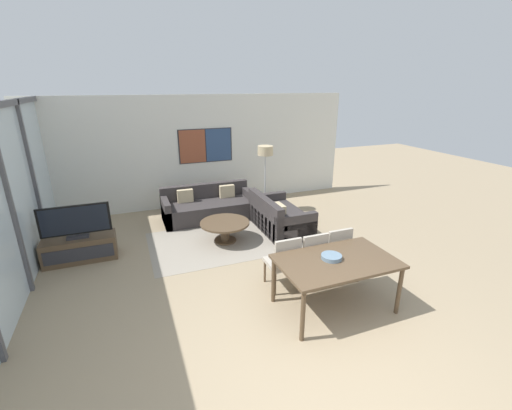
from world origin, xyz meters
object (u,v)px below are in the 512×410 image
object	(u,v)px
sofa_side	(277,218)
fruit_bowl	(331,257)
television	(75,222)
dining_chair_centre	(311,255)
dining_table	(336,265)
tv_console	(80,249)
floor_lamp	(265,155)
dining_chair_right	(335,250)
sofa_main	(208,207)
dining_chair_left	(284,260)
coffee_table	(225,227)

from	to	relation	value
sofa_side	fruit_bowl	world-z (taller)	fruit_bowl
television	dining_chair_centre	distance (m)	4.12
dining_table	dining_chair_centre	xyz separation A→B (m)	(0.00, 0.68, -0.19)
tv_console	floor_lamp	size ratio (longest dim) A/B	0.74
sofa_side	dining_chair_right	xyz separation A→B (m)	(0.05, -2.12, 0.23)
tv_console	dining_chair_centre	bearing A→B (deg)	-32.05
sofa_side	dining_table	bearing A→B (deg)	171.66
sofa_side	fruit_bowl	size ratio (longest dim) A/B	5.63
sofa_main	dining_chair_centre	xyz separation A→B (m)	(0.82, -3.39, 0.23)
sofa_main	dining_chair_right	distance (m)	3.61
dining_chair_right	fruit_bowl	size ratio (longest dim) A/B	3.13
sofa_main	dining_chair_left	size ratio (longest dim) A/B	2.38
coffee_table	dining_table	size ratio (longest dim) A/B	0.61
tv_console	floor_lamp	world-z (taller)	floor_lamp
dining_table	dining_chair_centre	bearing A→B (deg)	90.00
coffee_table	dining_table	bearing A→B (deg)	-72.85
sofa_main	dining_chair_right	bearing A→B (deg)	-69.13
sofa_side	dining_table	xyz separation A→B (m)	(-0.41, -2.83, 0.42)
television	fruit_bowl	xyz separation A→B (m)	(3.43, -2.81, 0.05)
sofa_side	dining_chair_centre	world-z (taller)	dining_chair_centre
television	sofa_main	xyz separation A→B (m)	(2.66, 1.21, -0.48)
dining_chair_right	floor_lamp	bearing A→B (deg)	87.50
tv_console	dining_chair_centre	xyz separation A→B (m)	(3.48, -2.18, 0.27)
dining_table	dining_chair_centre	size ratio (longest dim) A/B	1.81
dining_chair_centre	sofa_main	bearing A→B (deg)	103.64
sofa_main	coffee_table	size ratio (longest dim) A/B	2.15
coffee_table	dining_chair_right	distance (m)	2.35
sofa_main	dining_chair_right	xyz separation A→B (m)	(1.28, -3.36, 0.23)
dining_chair_left	floor_lamp	world-z (taller)	floor_lamp
dining_chair_centre	tv_console	bearing A→B (deg)	147.95
dining_table	fruit_bowl	distance (m)	0.13
tv_console	sofa_main	world-z (taller)	sofa_main
sofa_main	coffee_table	xyz separation A→B (m)	(-0.00, -1.41, 0.05)
fruit_bowl	tv_console	bearing A→B (deg)	140.75
tv_console	dining_chair_left	size ratio (longest dim) A/B	1.37
tv_console	sofa_side	distance (m)	3.90
tv_console	dining_chair_left	distance (m)	3.74
sofa_side	dining_chair_right	size ratio (longest dim) A/B	1.80
tv_console	dining_table	bearing A→B (deg)	-39.42
sofa_main	floor_lamp	bearing A→B (deg)	-3.58
sofa_main	dining_table	world-z (taller)	sofa_main
dining_table	dining_chair_right	xyz separation A→B (m)	(0.46, 0.71, -0.19)
dining_table	floor_lamp	distance (m)	4.10
floor_lamp	television	bearing A→B (deg)	-164.68
tv_console	coffee_table	world-z (taller)	tv_console
coffee_table	dining_chair_right	size ratio (longest dim) A/B	1.11
dining_table	dining_chair_right	size ratio (longest dim) A/B	1.81
dining_chair_left	tv_console	bearing A→B (deg)	144.28
dining_chair_right	floor_lamp	distance (m)	3.41
sofa_main	dining_table	bearing A→B (deg)	-78.58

